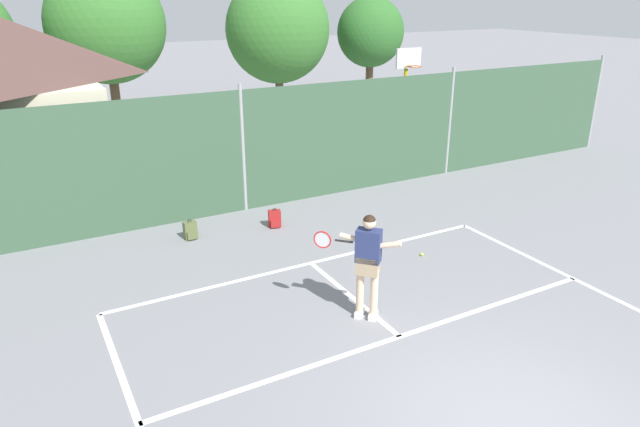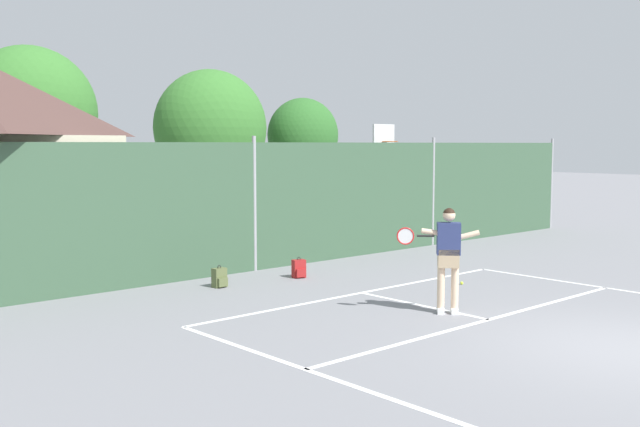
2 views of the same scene
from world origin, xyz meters
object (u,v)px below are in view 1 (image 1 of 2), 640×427
object	(u,v)px
backpack_olive	(190,231)
basketball_hoop	(406,89)
tennis_player	(367,258)
tennis_ball	(422,254)
backpack_red	(275,219)

from	to	relation	value
backpack_olive	basketball_hoop	bearing A→B (deg)	19.36
tennis_player	tennis_ball	bearing A→B (deg)	31.57
backpack_olive	backpack_red	bearing A→B (deg)	-8.05
basketball_hoop	tennis_ball	bearing A→B (deg)	-123.27
basketball_hoop	tennis_player	distance (m)	9.75
tennis_ball	backpack_olive	world-z (taller)	backpack_olive
tennis_player	backpack_red	xyz separation A→B (m)	(0.31, 4.35, -0.92)
basketball_hoop	tennis_ball	size ratio (longest dim) A/B	53.79
basketball_hoop	tennis_player	world-z (taller)	basketball_hoop
tennis_ball	backpack_red	size ratio (longest dim) A/B	0.14
basketball_hoop	tennis_ball	distance (m)	7.47
backpack_olive	backpack_red	xyz separation A→B (m)	(1.93, -0.27, 0.00)
tennis_player	backpack_olive	world-z (taller)	tennis_player
tennis_ball	backpack_red	bearing A→B (deg)	124.82
tennis_player	tennis_ball	size ratio (longest dim) A/B	28.10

